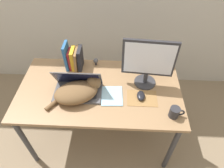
# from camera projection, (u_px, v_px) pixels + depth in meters

# --- Properties ---
(ground_plane) EXTENTS (12.00, 12.00, 0.00)m
(ground_plane) POSITION_uv_depth(u_px,v_px,m) (99.00, 167.00, 1.96)
(ground_plane) COLOR #847056
(desk) EXTENTS (1.37, 0.75, 0.74)m
(desk) POSITION_uv_depth(u_px,v_px,m) (100.00, 94.00, 1.74)
(desk) COLOR #93704C
(desk) RESTS_ON ground_plane
(laptop) EXTENTS (0.39, 0.23, 0.22)m
(laptop) POSITION_uv_depth(u_px,v_px,m) (78.00, 88.00, 1.63)
(laptop) COLOR #4C4C51
(laptop) RESTS_ON desk
(cat) EXTENTS (0.43, 0.34, 0.15)m
(cat) POSITION_uv_depth(u_px,v_px,m) (78.00, 91.00, 1.58)
(cat) COLOR brown
(cat) RESTS_ON desk
(external_monitor) EXTENTS (0.42, 0.18, 0.43)m
(external_monitor) POSITION_uv_depth(u_px,v_px,m) (148.00, 62.00, 1.57)
(external_monitor) COLOR #333338
(external_monitor) RESTS_ON desk
(mousepad) EXTENTS (0.24, 0.17, 0.00)m
(mousepad) POSITION_uv_depth(u_px,v_px,m) (142.00, 98.00, 1.61)
(mousepad) COLOR olive
(mousepad) RESTS_ON desk
(computer_mouse) EXTENTS (0.06, 0.10, 0.03)m
(computer_mouse) POSITION_uv_depth(u_px,v_px,m) (141.00, 96.00, 1.60)
(computer_mouse) COLOR black
(computer_mouse) RESTS_ON mousepad
(book_row) EXTENTS (0.15, 0.17, 0.25)m
(book_row) POSITION_uv_depth(u_px,v_px,m) (74.00, 58.00, 1.80)
(book_row) COLOR #285B93
(book_row) RESTS_ON desk
(notepad) EXTENTS (0.18, 0.22, 0.01)m
(notepad) POSITION_uv_depth(u_px,v_px,m) (112.00, 96.00, 1.62)
(notepad) COLOR #99C6E0
(notepad) RESTS_ON desk
(webcam) EXTENTS (0.05, 0.05, 0.07)m
(webcam) POSITION_uv_depth(u_px,v_px,m) (96.00, 61.00, 1.87)
(webcam) COLOR #232328
(webcam) RESTS_ON desk
(mug) EXTENTS (0.11, 0.08, 0.09)m
(mug) POSITION_uv_depth(u_px,v_px,m) (175.00, 112.00, 1.46)
(mug) COLOR #28282D
(mug) RESTS_ON desk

